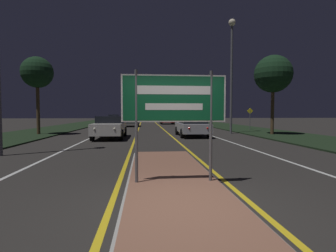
{
  "coord_description": "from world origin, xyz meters",
  "views": [
    {
      "loc": [
        -0.66,
        -4.35,
        1.64
      ],
      "look_at": [
        0.0,
        2.96,
        1.28
      ],
      "focal_mm": 28.0,
      "sensor_mm": 36.0,
      "label": 1
    }
  ],
  "objects": [
    {
      "name": "car_receding_3",
      "position": [
        5.91,
        44.3,
        0.8
      ],
      "size": [
        1.85,
        4.29,
        1.54
      ],
      "color": "black",
      "rests_on": "ground_plane"
    },
    {
      "name": "ground_plane",
      "position": [
        0.0,
        0.0,
        0.0
      ],
      "size": [
        160.0,
        160.0,
        0.0
      ],
      "primitive_type": "plane",
      "color": "#282623"
    },
    {
      "name": "centre_line_yellow_right",
      "position": [
        1.26,
        25.0,
        0.0
      ],
      "size": [
        0.12,
        70.0,
        0.01
      ],
      "color": "gold",
      "rests_on": "ground_plane"
    },
    {
      "name": "highway_sign",
      "position": [
        0.0,
        1.45,
        1.87
      ],
      "size": [
        2.33,
        0.07,
        2.49
      ],
      "color": "#56565B",
      "rests_on": "median_island"
    },
    {
      "name": "car_approaching_0",
      "position": [
        -2.89,
        12.97,
        0.77
      ],
      "size": [
        1.93,
        4.72,
        1.44
      ],
      "color": "silver",
      "rests_on": "ground_plane"
    },
    {
      "name": "roadside_palm_right",
      "position": [
        8.73,
        14.14,
        4.47
      ],
      "size": [
        2.72,
        2.72,
        5.78
      ],
      "color": "#4C3823",
      "rests_on": "verge_right"
    },
    {
      "name": "lane_line_white_left",
      "position": [
        -4.2,
        25.0,
        0.0
      ],
      "size": [
        0.12,
        70.0,
        0.01
      ],
      "color": "silver",
      "rests_on": "ground_plane"
    },
    {
      "name": "lane_line_white_right",
      "position": [
        4.2,
        25.0,
        0.0
      ],
      "size": [
        0.12,
        70.0,
        0.01
      ],
      "color": "silver",
      "rests_on": "ground_plane"
    },
    {
      "name": "car_approaching_2",
      "position": [
        -5.63,
        39.05,
        0.74
      ],
      "size": [
        1.86,
        4.64,
        1.39
      ],
      "color": "#B7B7BC",
      "rests_on": "ground_plane"
    },
    {
      "name": "warning_sign",
      "position": [
        9.52,
        20.13,
        1.33
      ],
      "size": [
        0.6,
        0.06,
        2.06
      ],
      "color": "#56565B",
      "rests_on": "verge_right"
    },
    {
      "name": "car_approaching_1",
      "position": [
        -2.3,
        28.19,
        0.76
      ],
      "size": [
        1.87,
        4.25,
        1.42
      ],
      "color": "#4C514C",
      "rests_on": "ground_plane"
    },
    {
      "name": "roadside_palm_left",
      "position": [
        -8.51,
        15.87,
        4.59
      ],
      "size": [
        2.28,
        2.28,
        5.7
      ],
      "color": "#4C3823",
      "rests_on": "verge_left"
    },
    {
      "name": "car_receding_0",
      "position": [
        2.7,
        13.81,
        0.77
      ],
      "size": [
        2.01,
        4.46,
        1.47
      ],
      "color": "#B7B7BC",
      "rests_on": "ground_plane"
    },
    {
      "name": "verge_left",
      "position": [
        -9.5,
        20.0,
        0.04
      ],
      "size": [
        5.0,
        100.0,
        0.08
      ],
      "color": "black",
      "rests_on": "ground_plane"
    },
    {
      "name": "median_island",
      "position": [
        0.0,
        1.46,
        0.04
      ],
      "size": [
        2.14,
        9.31,
        0.1
      ],
      "color": "#999993",
      "rests_on": "ground_plane"
    },
    {
      "name": "edge_line_white_right",
      "position": [
        7.2,
        25.0,
        0.0
      ],
      "size": [
        0.1,
        70.0,
        0.01
      ],
      "color": "silver",
      "rests_on": "ground_plane"
    },
    {
      "name": "car_receding_2",
      "position": [
        2.73,
        34.6,
        0.73
      ],
      "size": [
        2.02,
        4.21,
        1.38
      ],
      "color": "maroon",
      "rests_on": "ground_plane"
    },
    {
      "name": "streetlight_right_near",
      "position": [
        6.22,
        15.96,
        5.98
      ],
      "size": [
        0.56,
        0.56,
        9.0
      ],
      "color": "#56565B",
      "rests_on": "ground_plane"
    },
    {
      "name": "edge_line_white_left",
      "position": [
        -7.2,
        25.0,
        0.0
      ],
      "size": [
        0.1,
        70.0,
        0.01
      ],
      "color": "silver",
      "rests_on": "ground_plane"
    },
    {
      "name": "car_receding_1",
      "position": [
        5.79,
        27.41,
        0.71
      ],
      "size": [
        1.9,
        4.33,
        1.33
      ],
      "color": "silver",
      "rests_on": "ground_plane"
    },
    {
      "name": "verge_right",
      "position": [
        9.5,
        20.0,
        0.04
      ],
      "size": [
        5.0,
        100.0,
        0.08
      ],
      "color": "black",
      "rests_on": "ground_plane"
    },
    {
      "name": "centre_line_yellow_left",
      "position": [
        -1.26,
        25.0,
        0.0
      ],
      "size": [
        0.12,
        70.0,
        0.01
      ],
      "color": "gold",
      "rests_on": "ground_plane"
    }
  ]
}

